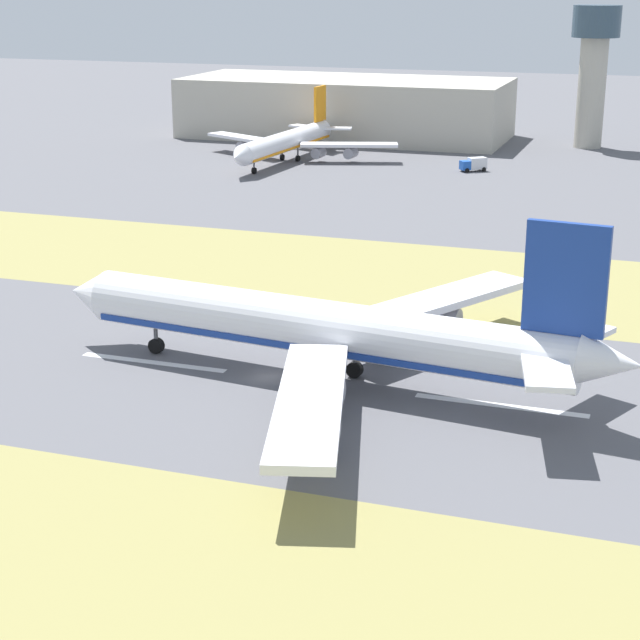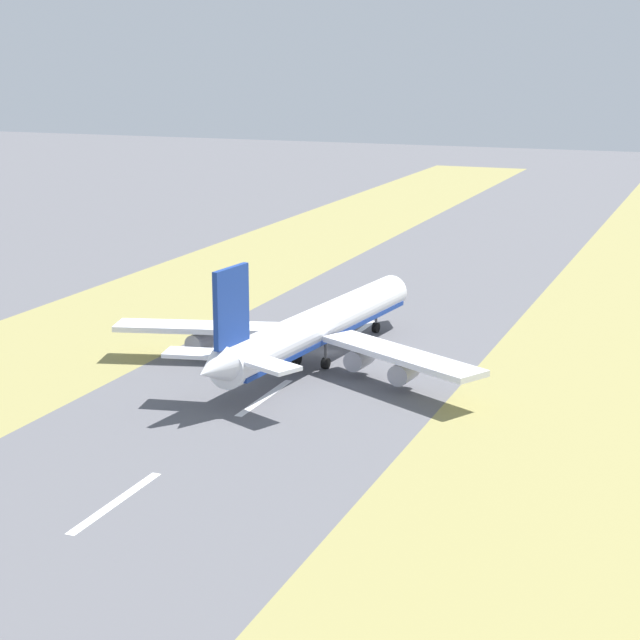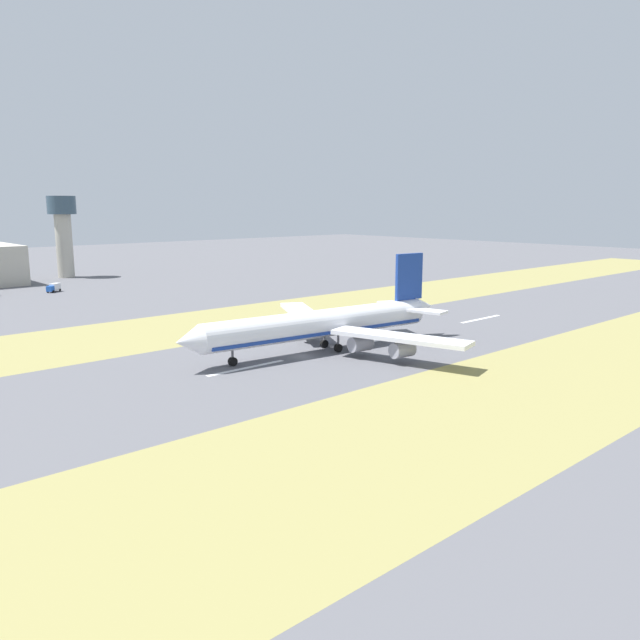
% 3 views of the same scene
% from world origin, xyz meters
% --- Properties ---
extents(ground_plane, '(800.00, 800.00, 0.00)m').
position_xyz_m(ground_plane, '(0.00, 0.00, 0.00)').
color(ground_plane, '#56565B').
extents(grass_median_west, '(40.00, 600.00, 0.01)m').
position_xyz_m(grass_median_west, '(-45.00, 0.00, 0.00)').
color(grass_median_west, olive).
rests_on(grass_median_west, ground).
extents(grass_median_east, '(40.00, 600.00, 0.01)m').
position_xyz_m(grass_median_east, '(45.00, 0.00, 0.00)').
color(grass_median_east, olive).
rests_on(grass_median_east, ground).
extents(centreline_dash_near, '(1.20, 18.00, 0.01)m').
position_xyz_m(centreline_dash_near, '(0.00, -65.84, 0.01)').
color(centreline_dash_near, silver).
rests_on(centreline_dash_near, ground).
extents(centreline_dash_mid, '(1.20, 18.00, 0.01)m').
position_xyz_m(centreline_dash_mid, '(0.00, -25.84, 0.01)').
color(centreline_dash_mid, silver).
rests_on(centreline_dash_mid, ground).
extents(centreline_dash_far, '(1.20, 18.00, 0.01)m').
position_xyz_m(centreline_dash_far, '(0.00, 14.16, 0.01)').
color(centreline_dash_far, silver).
rests_on(centreline_dash_far, ground).
extents(airplane_main_jet, '(63.74, 67.19, 20.20)m').
position_xyz_m(airplane_main_jet, '(0.48, -7.73, 6.02)').
color(airplane_main_jet, white).
rests_on(airplane_main_jet, ground).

